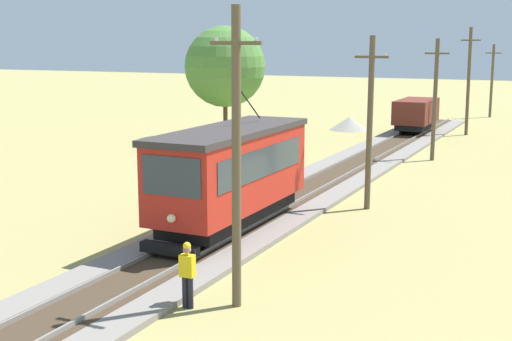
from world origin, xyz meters
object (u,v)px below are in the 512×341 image
Objects in this scene: utility_pole_distant at (469,80)px; track_worker at (187,272)px; freight_car at (416,114)px; utility_pole_mid at (370,121)px; utility_pole_horizon at (492,80)px; utility_pole_near_tram at (236,157)px; utility_pole_far at (435,98)px; gravel_pile at (349,123)px; tree_left_near at (225,67)px; red_tram at (231,173)px.

utility_pole_distant reaches higher than track_worker.
freight_car is 4.46m from utility_pole_distant.
utility_pole_horizon is at bearing 90.00° from utility_pole_mid.
utility_pole_near_tram is 51.39m from utility_pole_horizon.
utility_pole_distant is (0.00, 37.59, 0.07)m from utility_pole_near_tram.
utility_pole_mid is 1.01× the size of utility_pole_far.
gravel_pile is at bearing 173.24° from freight_car.
utility_pole_mid reaches higher than track_worker.
utility_pole_mid is at bearing 90.00° from utility_pole_near_tram.
tree_left_near is (-15.71, 29.18, 1.10)m from utility_pole_near_tram.
utility_pole_far is 26.05m from utility_pole_horizon.
tree_left_near is at bearing 166.26° from utility_pole_far.
freight_car is 0.65× the size of tree_left_near.
freight_car is at bearing -102.78° from utility_pole_horizon.
utility_pole_mid is at bearing 58.81° from red_tram.
utility_pole_horizon is (3.44, 45.05, 1.21)m from red_tram.
freight_car is at bearing 29.84° from tree_left_near.
freight_car is at bearing 98.10° from utility_pole_mid.
tree_left_near is (-12.26, -7.03, 3.51)m from freight_car.
utility_pole_near_tram reaches higher than track_worker.
freight_car is at bearing -178.65° from track_worker.
tree_left_near is (-15.71, -8.42, 1.03)m from utility_pole_distant.
utility_pole_far is at bearing -72.43° from freight_car.
utility_pole_far is 26.21m from track_worker.
gravel_pile is (-8.77, -14.54, -2.88)m from utility_pole_horizon.
utility_pole_near_tram is 33.15m from tree_left_near.
red_tram is 1.08× the size of utility_pole_distant.
utility_pole_horizon is 2.11× the size of gravel_pile.
track_worker is at bearing -91.61° from utility_pole_distant.
utility_pole_horizon is (0.00, 26.05, -0.21)m from utility_pole_far.
utility_pole_distant reaches higher than utility_pole_mid.
utility_pole_far is at bearing 90.00° from utility_pole_mid.
track_worker is 0.22× the size of tree_left_near.
utility_pole_near_tram is at bearing -90.00° from utility_pole_mid.
utility_pole_horizon is at bearing 90.00° from utility_pole_near_tram.
utility_pole_mid is 1.07× the size of utility_pole_horizon.
utility_pole_near_tram is at bearing -76.61° from gravel_pile.
track_worker is at bearing -63.92° from tree_left_near.
utility_pole_mid is at bearing -81.90° from freight_car.
track_worker is (2.36, -36.92, -0.57)m from freight_car.
utility_pole_near_tram is at bearing 121.16° from track_worker.
gravel_pile is (-8.77, -0.75, -3.52)m from utility_pole_distant.
utility_pole_far reaches higher than gravel_pile.
track_worker is at bearing -92.37° from utility_pole_far.
utility_pole_distant is (0.00, 12.26, 0.43)m from utility_pole_far.
utility_pole_distant is at bearing -90.00° from utility_pole_horizon.
utility_pole_mid is 2.26× the size of gravel_pile.
utility_pole_mid is 13.32m from utility_pole_far.
utility_pole_distant reaches higher than utility_pole_near_tram.
utility_pole_horizon is at bearing 58.90° from gravel_pile.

